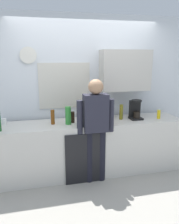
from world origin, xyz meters
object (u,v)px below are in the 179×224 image
object	(u,v)px
cup_white_mug	(4,122)
mixing_bowl	(90,117)
bottle_red_vinegar	(107,117)
coffee_maker	(135,110)
bottle_olive_oil	(121,112)
bottle_dark_sauce	(73,117)
person_at_sink	(96,123)
dish_soap	(159,114)
bottle_clear_soda	(68,116)
storage_canister	(93,119)
bottle_amber_beer	(53,117)

from	to	relation	value
cup_white_mug	mixing_bowl	world-z (taller)	cup_white_mug
bottle_red_vinegar	cup_white_mug	xyz separation A→B (m)	(-1.57, 0.31, -0.06)
coffee_maker	bottle_olive_oil	bearing A→B (deg)	173.41
bottle_dark_sauce	cup_white_mug	distance (m)	1.07
mixing_bowl	bottle_olive_oil	bearing A→B (deg)	-13.86
bottle_olive_oil	person_at_sink	size ratio (longest dim) A/B	0.16
cup_white_mug	dish_soap	world-z (taller)	dish_soap
bottle_clear_soda	bottle_dark_sauce	size ratio (longest dim) A/B	1.56
cup_white_mug	mixing_bowl	distance (m)	1.37
mixing_bowl	storage_canister	xyz separation A→B (m)	(-0.02, -0.31, 0.05)
bottle_clear_soda	dish_soap	distance (m)	1.54
bottle_dark_sauce	dish_soap	size ratio (longest dim) A/B	1.00
bottle_amber_beer	dish_soap	bearing A→B (deg)	-2.74
bottle_dark_sauce	person_at_sink	size ratio (longest dim) A/B	0.11
dish_soap	person_at_sink	bearing A→B (deg)	-169.64
dish_soap	bottle_amber_beer	bearing A→B (deg)	177.26
bottle_clear_soda	storage_canister	distance (m)	0.39
bottle_olive_oil	cup_white_mug	distance (m)	1.89
bottle_clear_soda	dish_soap	bearing A→B (deg)	-1.12
storage_canister	person_at_sink	xyz separation A→B (m)	(0.01, -0.14, -0.02)
storage_canister	person_at_sink	distance (m)	0.14
bottle_clear_soda	bottle_dark_sauce	world-z (taller)	bottle_clear_soda
bottle_olive_oil	person_at_sink	distance (m)	0.62
bottle_red_vinegar	bottle_dark_sauce	size ratio (longest dim) A/B	1.22
cup_white_mug	storage_canister	distance (m)	1.38
bottle_olive_oil	cup_white_mug	xyz separation A→B (m)	(-1.88, 0.13, -0.08)
bottle_dark_sauce	mixing_bowl	world-z (taller)	bottle_dark_sauce
bottle_clear_soda	bottle_red_vinegar	distance (m)	0.60
bottle_red_vinegar	bottle_amber_beer	world-z (taller)	bottle_amber_beer
bottle_amber_beer	mixing_bowl	xyz separation A→B (m)	(0.63, 0.15, -0.08)
bottle_dark_sauce	dish_soap	xyz separation A→B (m)	(1.46, -0.10, -0.01)
coffee_maker	person_at_sink	xyz separation A→B (m)	(-0.77, -0.30, -0.08)
bottle_olive_oil	dish_soap	distance (m)	0.65
bottle_olive_oil	bottle_dark_sauce	xyz separation A→B (m)	(-0.82, -0.01, -0.03)
mixing_bowl	storage_canister	size ratio (longest dim) A/B	1.29
storage_canister	person_at_sink	size ratio (longest dim) A/B	0.11
coffee_maker	bottle_amber_beer	bearing A→B (deg)	179.86
storage_canister	cup_white_mug	bearing A→B (deg)	166.85
bottle_clear_soda	person_at_sink	world-z (taller)	person_at_sink
bottle_red_vinegar	dish_soap	bearing A→B (deg)	4.36
bottle_clear_soda	storage_canister	world-z (taller)	bottle_clear_soda
bottle_red_vinegar	person_at_sink	size ratio (longest dim) A/B	0.14
mixing_bowl	person_at_sink	distance (m)	0.45
bottle_red_vinegar	mixing_bowl	xyz separation A→B (m)	(-0.20, 0.31, -0.07)
bottle_amber_beer	bottle_red_vinegar	bearing A→B (deg)	-10.80
mixing_bowl	person_at_sink	xyz separation A→B (m)	(-0.02, -0.45, 0.03)
coffee_maker	mixing_bowl	size ratio (longest dim) A/B	1.50
bottle_clear_soda	bottle_dark_sauce	bearing A→B (deg)	38.62
cup_white_mug	storage_canister	bearing A→B (deg)	-13.15
bottle_dark_sauce	bottle_olive_oil	bearing A→B (deg)	0.99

